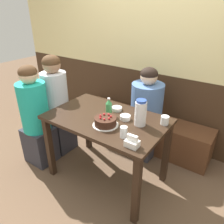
# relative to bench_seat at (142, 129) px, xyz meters

# --- Properties ---
(ground_plane) EXTENTS (12.00, 12.00, 0.00)m
(ground_plane) POSITION_rel_bench_seat_xyz_m (0.00, -0.83, -0.22)
(ground_plane) COLOR brown
(back_wall) EXTENTS (4.80, 0.04, 2.50)m
(back_wall) POSITION_rel_bench_seat_xyz_m (0.00, 0.22, 1.03)
(back_wall) COLOR #3D2819
(back_wall) RESTS_ON ground_plane
(bench_seat) EXTENTS (1.83, 0.38, 0.44)m
(bench_seat) POSITION_rel_bench_seat_xyz_m (0.00, 0.00, 0.00)
(bench_seat) COLOR #56331E
(bench_seat) RESTS_ON ground_plane
(dining_table) EXTENTS (1.19, 0.75, 0.77)m
(dining_table) POSITION_rel_bench_seat_xyz_m (0.00, -0.83, 0.44)
(dining_table) COLOR black
(dining_table) RESTS_ON ground_plane
(birthday_cake) EXTENTS (0.24, 0.24, 0.10)m
(birthday_cake) POSITION_rel_bench_seat_xyz_m (0.08, -0.96, 0.59)
(birthday_cake) COLOR white
(birthday_cake) RESTS_ON dining_table
(water_pitcher) EXTENTS (0.11, 0.11, 0.25)m
(water_pitcher) POSITION_rel_bench_seat_xyz_m (0.34, -0.76, 0.67)
(water_pitcher) COLOR white
(water_pitcher) RESTS_ON dining_table
(soju_bottle) EXTENTS (0.06, 0.06, 0.18)m
(soju_bottle) POSITION_rel_bench_seat_xyz_m (-0.02, -0.76, 0.64)
(soju_bottle) COLOR #388E4C
(soju_bottle) RESTS_ON dining_table
(napkin_holder) EXTENTS (0.11, 0.08, 0.11)m
(napkin_holder) POSITION_rel_bench_seat_xyz_m (0.46, -1.11, 0.59)
(napkin_holder) COLOR white
(napkin_holder) RESTS_ON dining_table
(bowl_soup_white) EXTENTS (0.11, 0.11, 0.04)m
(bowl_soup_white) POSITION_rel_bench_seat_xyz_m (-0.01, -0.63, 0.57)
(bowl_soup_white) COLOR white
(bowl_soup_white) RESTS_ON dining_table
(bowl_rice_small) EXTENTS (0.10, 0.10, 0.04)m
(bowl_rice_small) POSITION_rel_bench_seat_xyz_m (0.18, -0.76, 0.57)
(bowl_rice_small) COLOR white
(bowl_rice_small) RESTS_ON dining_table
(glass_water_tall) EXTENTS (0.08, 0.08, 0.08)m
(glass_water_tall) POSITION_rel_bench_seat_xyz_m (0.53, -0.62, 0.59)
(glass_water_tall) COLOR silver
(glass_water_tall) RESTS_ON dining_table
(glass_tumbler_short) EXTENTS (0.06, 0.06, 0.10)m
(glass_tumbler_short) POSITION_rel_bench_seat_xyz_m (0.33, -1.03, 0.60)
(glass_tumbler_short) COLOR silver
(glass_tumbler_short) RESTS_ON dining_table
(person_teal_shirt) EXTENTS (0.34, 0.31, 1.27)m
(person_teal_shirt) POSITION_rel_bench_seat_xyz_m (-0.86, -0.73, 0.39)
(person_teal_shirt) COLOR #33333D
(person_teal_shirt) RESTS_ON ground_plane
(person_pale_blue_shirt) EXTENTS (0.38, 0.38, 1.16)m
(person_pale_blue_shirt) POSITION_rel_bench_seat_xyz_m (0.13, -0.20, 0.36)
(person_pale_blue_shirt) COLOR #33333D
(person_pale_blue_shirt) RESTS_ON ground_plane
(person_grey_tee) EXTENTS (0.34, 0.32, 1.22)m
(person_grey_tee) POSITION_rel_bench_seat_xyz_m (-0.86, -1.05, 0.36)
(person_grey_tee) COLOR #33333D
(person_grey_tee) RESTS_ON ground_plane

